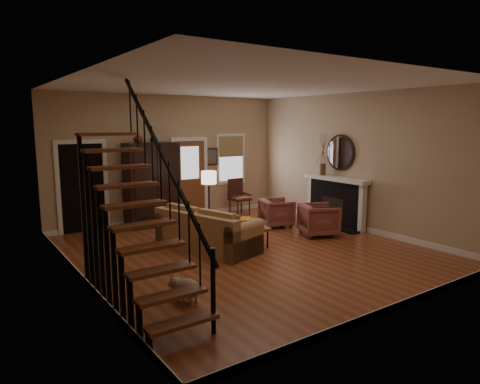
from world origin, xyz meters
TOP-DOWN VIEW (x-y plane):
  - room at (-0.41, 1.76)m, footprint 7.00×7.33m
  - staircase at (-2.78, -1.30)m, footprint 0.94×2.80m
  - fireplace at (3.13, 0.50)m, footprint 0.33×1.95m
  - armoire at (-0.70, 3.15)m, footprint 1.30×0.60m
  - vase_a at (-1.05, 3.05)m, footprint 0.24×0.24m
  - vase_b at (-0.65, 3.05)m, footprint 0.20×0.20m
  - sofa at (-0.62, 0.53)m, footprint 1.51×2.35m
  - coffee_table at (0.29, 0.43)m, footprint 0.88×1.24m
  - bowl at (0.34, 0.58)m, footprint 0.38×0.38m
  - books at (0.17, 0.13)m, footprint 0.21×0.28m
  - armchair_left at (2.06, 0.04)m, footprint 1.05×1.04m
  - armchair_right at (1.83, 1.28)m, footprint 0.95×0.94m
  - floor_lamp at (-0.04, 1.44)m, footprint 0.44×0.44m
  - side_chair at (1.85, 2.95)m, footprint 0.54×0.54m
  - dog at (-2.19, -1.57)m, footprint 0.46×0.56m

SIDE VIEW (x-z plane):
  - dog at x=-2.19m, z-range 0.00..0.36m
  - coffee_table at x=0.29m, z-range 0.00..0.43m
  - armchair_right at x=1.83m, z-range 0.00..0.69m
  - armchair_left at x=2.06m, z-range 0.00..0.73m
  - sofa at x=-0.62m, z-range 0.00..0.81m
  - books at x=0.17m, z-range 0.43..0.48m
  - bowl at x=0.34m, z-range 0.43..0.52m
  - side_chair at x=1.85m, z-range 0.00..1.02m
  - fireplace at x=3.13m, z-range -0.41..1.89m
  - floor_lamp at x=-0.04m, z-range 0.00..1.50m
  - armoire at x=-0.70m, z-range 0.00..2.10m
  - room at x=-0.41m, z-range -0.14..3.16m
  - staircase at x=-2.78m, z-range 0.00..3.20m
  - vase_b at x=-0.65m, z-range 2.10..2.31m
  - vase_a at x=-1.05m, z-range 2.10..2.35m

